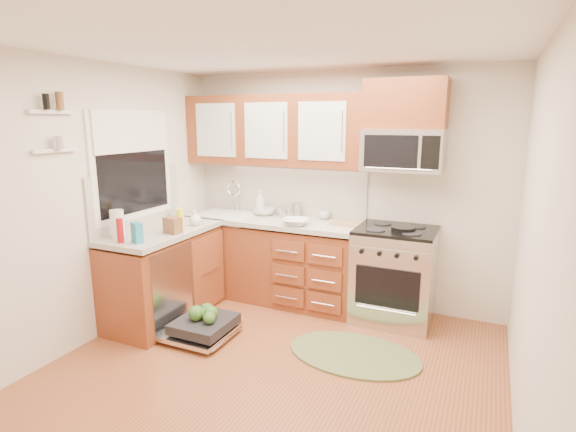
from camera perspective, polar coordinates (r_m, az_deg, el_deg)
The scene contains 38 objects.
floor at distance 3.80m, azimuth -2.42°, elevation -19.48°, with size 3.50×3.50×0.00m, color brown.
ceiling at distance 3.27m, azimuth -2.84°, elevation 21.09°, with size 3.50×3.50×0.00m, color white.
wall_back at distance 4.91m, azimuth 6.70°, elevation 3.40°, with size 3.50×0.04×2.50m, color beige.
wall_front at distance 2.00m, azimuth -26.48°, elevation -10.96°, with size 3.50×0.04×2.50m, color beige.
wall_left at distance 4.38m, azimuth -23.46°, elevation 1.41°, with size 0.04×3.50×2.50m, color beige.
wall_right at distance 2.99m, azimuth 28.96°, elevation -3.78°, with size 0.04×3.50×2.50m, color beige.
base_cabinet_back at distance 5.10m, azimuth -2.39°, elevation -5.73°, with size 2.05×0.60×0.85m, color maroon.
base_cabinet_left at distance 4.75m, azimuth -15.44°, elevation -7.54°, with size 0.60×1.25×0.85m, color maroon.
countertop_back at distance 4.97m, azimuth -2.49°, elevation -0.54°, with size 2.07×0.64×0.05m, color beige.
countertop_left at distance 4.61m, azimuth -15.68°, elevation -1.99°, with size 0.64×1.27×0.05m, color beige.
backsplash_back at distance 5.17m, azimuth -1.04°, elevation 3.47°, with size 2.05×0.02×0.57m, color beige.
backsplash_left at distance 4.74m, azimuth -18.63°, elevation 2.04°, with size 0.02×1.25×0.57m, color beige.
upper_cabinets at distance 4.97m, azimuth -1.88°, elevation 10.81°, with size 2.05×0.35×0.75m, color maroon, non-canonical shape.
cabinet_over_mw at distance 4.53m, azimuth 14.74°, elevation 13.60°, with size 0.76×0.35×0.47m, color maroon.
range at distance 4.64m, azimuth 13.32°, elevation -7.27°, with size 0.76×0.64×0.95m, color silver, non-canonical shape.
microwave at distance 4.51m, azimuth 14.38°, elevation 8.08°, with size 0.76×0.38×0.40m, color silver, non-canonical shape.
sink at distance 5.23m, azimuth -7.72°, elevation -1.13°, with size 0.62×0.50×0.26m, color white, non-canonical shape.
dishwasher at distance 4.37m, azimuth -10.99°, elevation -13.70°, with size 0.70×0.60×0.20m, color silver, non-canonical shape.
window at distance 4.68m, azimuth -19.12°, elevation 6.08°, with size 0.03×1.05×1.05m, color white, non-canonical shape.
window_blind at distance 4.64m, azimuth -19.18°, elevation 10.13°, with size 0.02×0.96×0.40m, color white.
shelf_upper at distance 4.07m, azimuth -27.82°, elevation 11.62°, with size 0.04×0.40×0.03m, color white.
shelf_lower at distance 4.08m, azimuth -27.40°, elevation 7.42°, with size 0.04×0.40×0.03m, color white.
rug at distance 4.09m, azimuth 8.38°, elevation -16.97°, with size 1.15×0.75×0.02m, color #636C3D, non-canonical shape.
skillet at distance 4.41m, azimuth 14.44°, elevation -1.58°, with size 0.23×0.23×0.04m, color black.
stock_pot at distance 5.02m, azimuth -0.32°, elevation 0.55°, with size 0.19×0.19×0.11m, color silver.
cutting_board at distance 4.69m, azimuth 7.41°, elevation -0.94°, with size 0.31×0.20×0.02m, color #A36B4A.
canister at distance 5.03m, azimuth 1.05°, elevation 0.82°, with size 0.10×0.10×0.15m, color silver.
paper_towel_roll at distance 4.38m, azimuth -20.86°, elevation -0.97°, with size 0.12×0.12×0.26m, color white.
mustard_bottle at distance 4.50m, azimuth -13.52°, elevation -0.49°, with size 0.07×0.07×0.21m, color #FDF41C.
red_bottle at distance 4.22m, azimuth -20.55°, elevation -1.74°, with size 0.06×0.06×0.22m, color #A50D13.
wooden_box at distance 4.42m, azimuth -14.43°, elevation -1.16°, with size 0.16×0.11×0.16m, color brown.
blue_carton at distance 4.17m, azimuth -18.61°, elevation -2.04°, with size 0.11×0.07×0.18m, color teal.
bowl_a at distance 4.62m, azimuth 0.99°, elevation -0.78°, with size 0.27×0.27×0.07m, color #999999.
bowl_b at distance 5.13m, azimuth -3.04°, elevation 0.59°, with size 0.25×0.25×0.08m, color #999999.
cup at distance 4.92m, azimuth 4.64°, elevation 0.17°, with size 0.12×0.12×0.10m, color #999999.
soap_bottle_a at distance 5.10m, azimuth -3.54°, elevation 1.67°, with size 0.11×0.11×0.28m, color #999999.
soap_bottle_b at distance 5.04m, azimuth -14.01°, elevation 0.57°, with size 0.08×0.08×0.17m, color #999999.
soap_bottle_c at distance 4.69m, azimuth -11.72°, elevation -0.25°, with size 0.12×0.12×0.16m, color #999999.
Camera 1 is at (1.47, -2.88, 1.99)m, focal length 28.00 mm.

